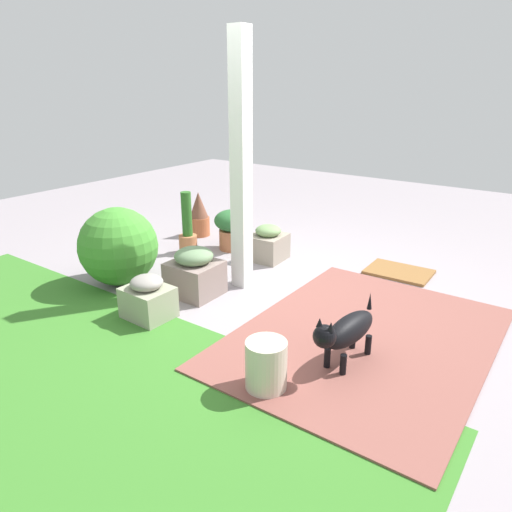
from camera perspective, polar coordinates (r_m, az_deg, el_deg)
The scene contains 14 objects.
ground_plane at distance 4.64m, azimuth 3.10°, elevation -4.19°, with size 12.00×12.00×0.00m, color gray.
brick_path at distance 3.91m, azimuth 12.89°, elevation -9.51°, with size 1.80×2.40×0.02m, color brown.
lawn_patch at distance 3.63m, azimuth -27.71°, elevation -14.19°, with size 5.20×2.80×0.01m, color #3A7A29.
porch_pillar at distance 4.44m, azimuth -1.80°, elevation 10.73°, with size 0.15×0.15×2.37m, color white.
stone_planter_nearest at distance 5.38m, azimuth 1.46°, elevation 1.47°, with size 0.39×0.42×0.41m.
stone_planter_mid at distance 4.52m, azimuth -7.38°, elevation -1.97°, with size 0.46×0.43×0.47m.
stone_planter_far at distance 4.16m, azimuth -12.84°, elevation -4.99°, with size 0.41×0.35×0.39m.
round_shrub at distance 4.86m, azimuth -16.19°, elevation 1.11°, with size 0.78×0.78×0.78m, color #418D2F.
terracotta_pot_broad at distance 5.70m, azimuth -2.90°, elevation 3.50°, with size 0.42×0.42×0.48m.
terracotta_pot_tall at distance 5.63m, azimuth -8.21°, elevation 2.93°, with size 0.21×0.21×0.73m.
terracotta_pot_spiky at distance 6.27m, azimuth -6.86°, elevation 4.90°, with size 0.27×0.27×0.58m.
dog at distance 3.42m, azimuth 10.77°, elevation -8.86°, with size 0.24×0.69×0.47m.
ceramic_urn at distance 3.17m, azimuth 1.22°, elevation -13.04°, with size 0.28×0.28×0.35m, color beige.
doormat at distance 5.26m, azimuth 16.77°, elevation -1.83°, with size 0.65×0.47×0.03m, color brown.
Camera 1 is at (-2.25, 3.57, 1.91)m, focal length 33.34 mm.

